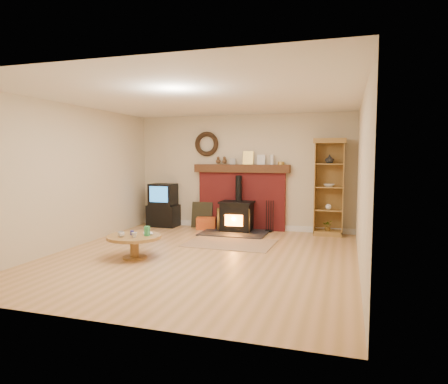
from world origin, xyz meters
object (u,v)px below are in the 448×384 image
(tv_unit, at_px, (163,206))
(curio_cabinet, at_px, (329,187))
(coffee_table, at_px, (134,240))
(wood_stove, at_px, (236,217))

(tv_unit, relative_size, curio_cabinet, 0.50)
(tv_unit, height_order, coffee_table, tv_unit)
(wood_stove, bearing_deg, coffee_table, -110.45)
(wood_stove, bearing_deg, tv_unit, 173.90)
(wood_stove, relative_size, curio_cabinet, 0.69)
(wood_stove, xyz_separation_m, tv_unit, (-1.86, 0.20, 0.16))
(curio_cabinet, bearing_deg, tv_unit, -178.68)
(tv_unit, xyz_separation_m, curio_cabinet, (3.81, 0.09, 0.53))
(tv_unit, bearing_deg, curio_cabinet, 1.32)
(wood_stove, bearing_deg, curio_cabinet, 8.38)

